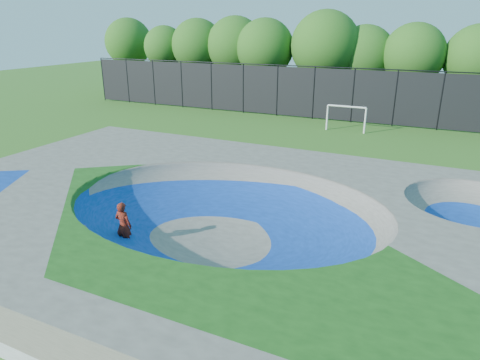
# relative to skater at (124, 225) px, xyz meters

# --- Properties ---
(ground) EXTENTS (120.00, 120.00, 0.00)m
(ground) POSITION_rel_skater_xyz_m (2.77, 1.81, -0.81)
(ground) COLOR #2C5D19
(ground) RESTS_ON ground
(skate_deck) EXTENTS (22.00, 14.00, 1.50)m
(skate_deck) POSITION_rel_skater_xyz_m (2.77, 1.81, -0.06)
(skate_deck) COLOR gray
(skate_deck) RESTS_ON ground
(skater) EXTENTS (0.61, 0.42, 1.61)m
(skater) POSITION_rel_skater_xyz_m (0.00, 0.00, 0.00)
(skater) COLOR red
(skater) RESTS_ON ground
(skateboard) EXTENTS (0.81, 0.37, 0.05)m
(skateboard) POSITION_rel_skater_xyz_m (0.00, 0.00, -0.78)
(skateboard) COLOR black
(skateboard) RESTS_ON ground
(soccer_goal) EXTENTS (2.72, 0.12, 1.80)m
(soccer_goal) POSITION_rel_skater_xyz_m (3.02, 19.62, 0.43)
(soccer_goal) COLOR white
(soccer_goal) RESTS_ON ground
(fence) EXTENTS (48.09, 0.09, 4.04)m
(fence) POSITION_rel_skater_xyz_m (2.77, 22.81, 1.29)
(fence) COLOR black
(fence) RESTS_ON ground
(treeline) EXTENTS (53.77, 7.50, 8.23)m
(treeline) POSITION_rel_skater_xyz_m (3.09, 27.78, 4.13)
(treeline) COLOR #412A20
(treeline) RESTS_ON ground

